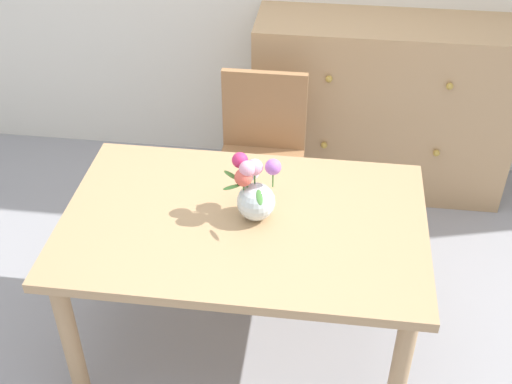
# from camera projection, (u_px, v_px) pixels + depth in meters

# --- Properties ---
(ground_plane) EXTENTS (12.00, 12.00, 0.00)m
(ground_plane) POSITION_uv_depth(u_px,v_px,m) (245.00, 343.00, 2.99)
(ground_plane) COLOR #939399
(dining_table) EXTENTS (1.41, 0.90, 0.73)m
(dining_table) POSITION_uv_depth(u_px,v_px,m) (244.00, 237.00, 2.61)
(dining_table) COLOR tan
(dining_table) RESTS_ON ground_plane
(chair_far) EXTENTS (0.42, 0.42, 0.90)m
(chair_far) POSITION_uv_depth(u_px,v_px,m) (261.00, 150.00, 3.31)
(chair_far) COLOR #9E7047
(chair_far) RESTS_ON ground_plane
(dresser) EXTENTS (1.40, 0.47, 1.00)m
(dresser) POSITION_uv_depth(u_px,v_px,m) (381.00, 108.00, 3.68)
(dresser) COLOR tan
(dresser) RESTS_ON ground_plane
(flower_vase) EXTENTS (0.22, 0.23, 0.26)m
(flower_vase) POSITION_uv_depth(u_px,v_px,m) (254.00, 191.00, 2.50)
(flower_vase) COLOR silver
(flower_vase) RESTS_ON dining_table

